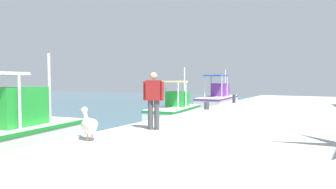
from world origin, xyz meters
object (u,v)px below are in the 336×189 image
Objects in this scene: fishing_boat_third at (175,109)px; fisherman_standing at (154,98)px; pelican at (89,124)px; mooring_bollard_fourth at (234,99)px; mooring_bollard_third at (207,106)px; fishing_boat_fourth at (218,100)px.

fishing_boat_third reaches higher than fisherman_standing.
fishing_boat_third is at bearing 15.85° from pelican.
fishing_boat_third reaches higher than mooring_bollard_fourth.
pelican is 2.50× the size of mooring_bollard_third.
fisherman_standing is at bearing -172.71° from mooring_bollard_third.
fishing_boat_fourth is 11.90× the size of mooring_bollard_fourth.
mooring_bollard_fourth is at bearing 1.09° from pelican.
pelican is at bearing -171.18° from fishing_boat_fourth.
fishing_boat_third is 12.89× the size of mooring_bollard_third.
mooring_bollard_fourth is (3.62, -2.50, 0.50)m from fishing_boat_third.
fishing_boat_third is at bearing 145.31° from mooring_bollard_fourth.
fishing_boat_fourth is 15.27m from fisherman_standing.
mooring_bollard_third is at bearing -115.81° from fishing_boat_third.
fishing_boat_fourth is 8.84m from mooring_bollard_third.
fishing_boat_fourth reaches higher than pelican.
fisherman_standing is (-7.59, -3.32, 1.20)m from fishing_boat_third.
mooring_bollard_fourth is at bearing -147.07° from fishing_boat_fourth.
pelican is (-9.70, -2.76, 0.63)m from fishing_boat_third.
fisherman_standing is 11.26m from mooring_bollard_fourth.
fisherman_standing is 6.48m from mooring_bollard_third.
fisherman_standing is 3.21× the size of mooring_bollard_fourth.
fisherman_standing is (2.11, -0.56, 0.57)m from pelican.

